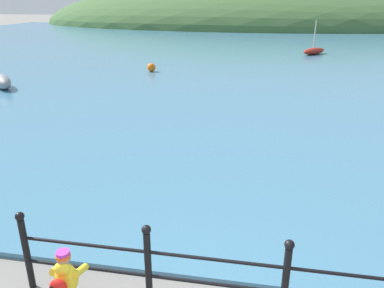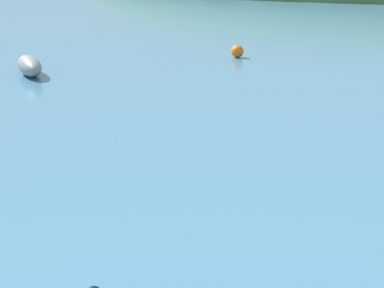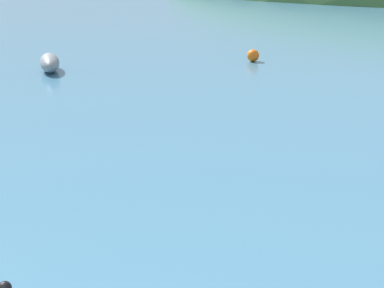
# 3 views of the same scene
# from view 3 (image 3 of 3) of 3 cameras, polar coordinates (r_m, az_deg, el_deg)

# --- Properties ---
(boat_far_left) EXTENTS (1.87, 1.88, 0.61)m
(boat_far_left) POSITION_cam_3_polar(r_m,az_deg,el_deg) (19.24, -14.95, 8.40)
(boat_far_left) COLOR gray
(boat_far_left) RESTS_ON water
(mooring_buoy) EXTENTS (0.46, 0.46, 0.46)m
(mooring_buoy) POSITION_cam_3_polar(r_m,az_deg,el_deg) (20.59, 6.53, 9.37)
(mooring_buoy) COLOR orange
(mooring_buoy) RESTS_ON water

